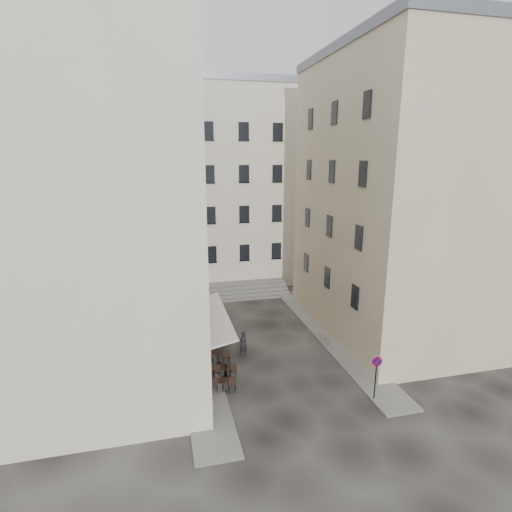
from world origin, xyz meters
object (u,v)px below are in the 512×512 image
object	(u,v)px
no_parking_sign	(376,369)
bistro_table_b	(225,371)
bistro_table_a	(223,385)
pedestrian	(243,343)

from	to	relation	value
no_parking_sign	bistro_table_b	world-z (taller)	no_parking_sign
no_parking_sign	bistro_table_a	distance (m)	7.77
bistro_table_a	pedestrian	world-z (taller)	pedestrian
pedestrian	no_parking_sign	bearing A→B (deg)	104.67
bistro_table_b	pedestrian	size ratio (longest dim) A/B	0.80
no_parking_sign	pedestrian	bearing A→B (deg)	141.09
bistro_table_a	bistro_table_b	size ratio (longest dim) A/B	1.05
bistro_table_a	bistro_table_b	bearing A→B (deg)	76.96
no_parking_sign	bistro_table_a	xyz separation A→B (m)	(-7.27, 2.44, -1.24)
bistro_table_b	pedestrian	world-z (taller)	pedestrian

